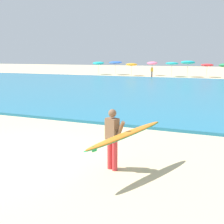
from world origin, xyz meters
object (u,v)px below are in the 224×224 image
object	(u,v)px
beach_umbrella_2	(132,65)
beach_umbrella_6	(207,65)
beach_umbrella_0	(98,63)
beach_umbrella_5	(188,62)
beach_umbrella_4	(172,63)
beachgoer_near_row_left	(152,71)
beach_umbrella_3	(152,63)
beach_umbrella_1	(115,63)
surfer_with_board	(119,136)

from	to	relation	value
beach_umbrella_2	beach_umbrella_6	xyz separation A→B (m)	(11.35, 1.14, 0.02)
beach_umbrella_0	beach_umbrella_5	xyz separation A→B (m)	(14.83, -0.40, 0.27)
beach_umbrella_4	beach_umbrella_5	distance (m)	2.33
beach_umbrella_0	beachgoer_near_row_left	xyz separation A→B (m)	(9.97, -2.82, -1.05)
beach_umbrella_2	beach_umbrella_4	xyz separation A→B (m)	(6.33, 0.17, 0.23)
beachgoer_near_row_left	beach_umbrella_0	bearing A→B (deg)	164.22
beachgoer_near_row_left	beach_umbrella_6	bearing A→B (deg)	22.04
beach_umbrella_2	beach_umbrella_4	world-z (taller)	beach_umbrella_4
beach_umbrella_5	beachgoer_near_row_left	bearing A→B (deg)	-153.51
beach_umbrella_3	beach_umbrella_4	bearing A→B (deg)	-24.36
beach_umbrella_1	beach_umbrella_2	distance (m)	3.43
beach_umbrella_0	beach_umbrella_2	xyz separation A→B (m)	(6.20, -0.89, -0.13)
beach_umbrella_1	beachgoer_near_row_left	distance (m)	7.73
beach_umbrella_4	beach_umbrella_6	bearing A→B (deg)	10.92
beach_umbrella_4	beach_umbrella_5	size ratio (longest dim) A/B	0.90
beach_umbrella_3	beach_umbrella_4	world-z (taller)	beach_umbrella_3
surfer_with_board	beach_umbrella_4	distance (m)	36.26
beach_umbrella_1	beach_umbrella_5	world-z (taller)	beach_umbrella_5
beach_umbrella_0	beach_umbrella_5	world-z (taller)	beach_umbrella_5
beach_umbrella_1	beachgoer_near_row_left	xyz separation A→B (m)	(6.99, -3.10, -1.18)
beach_umbrella_1	beach_umbrella_2	bearing A→B (deg)	-20.03
beach_umbrella_0	beach_umbrella_6	distance (m)	17.55
beach_umbrella_3	beachgoer_near_row_left	world-z (taller)	beach_umbrella_3
beach_umbrella_2	beach_umbrella_4	size ratio (longest dim) A/B	0.91
beach_umbrella_6	beachgoer_near_row_left	world-z (taller)	beach_umbrella_6
surfer_with_board	beach_umbrella_6	world-z (taller)	beach_umbrella_6
beach_umbrella_2	beach_umbrella_6	distance (m)	11.41
beach_umbrella_2	beach_umbrella_6	world-z (taller)	beach_umbrella_2
beach_umbrella_2	beachgoer_near_row_left	world-z (taller)	beach_umbrella_2
beach_umbrella_4	beach_umbrella_6	world-z (taller)	beach_umbrella_4
beach_umbrella_3	beachgoer_near_row_left	distance (m)	3.90
beach_umbrella_4	surfer_with_board	bearing A→B (deg)	-82.59
beach_umbrella_1	beach_umbrella_3	distance (m)	6.16
beach_umbrella_5	beachgoer_near_row_left	xyz separation A→B (m)	(-4.86, -2.42, -1.31)
beach_umbrella_1	beach_umbrella_6	bearing A→B (deg)	-0.11
beach_umbrella_1	beach_umbrella_0	bearing A→B (deg)	-174.67
beach_umbrella_4	beach_umbrella_3	bearing A→B (deg)	155.64
beach_umbrella_1	beach_umbrella_4	distance (m)	9.59
beach_umbrella_1	beach_umbrella_5	xyz separation A→B (m)	(11.84, -0.68, 0.13)
beach_umbrella_0	beach_umbrella_5	bearing A→B (deg)	-1.54
beach_umbrella_2	beach_umbrella_6	bearing A→B (deg)	5.75
surfer_with_board	beach_umbrella_6	distance (m)	36.92
beach_umbrella_3	beach_umbrella_5	bearing A→B (deg)	-12.08
beach_umbrella_0	beach_umbrella_1	bearing A→B (deg)	5.33
beach_umbrella_5	beach_umbrella_3	bearing A→B (deg)	167.92
beach_umbrella_3	beach_umbrella_5	xyz separation A→B (m)	(5.71, -1.22, 0.19)
beach_umbrella_6	beach_umbrella_0	bearing A→B (deg)	-179.18
beach_umbrella_0	beach_umbrella_3	world-z (taller)	beach_umbrella_3
beach_umbrella_3	beach_umbrella_6	bearing A→B (deg)	-3.89
beach_umbrella_5	beach_umbrella_6	distance (m)	2.82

